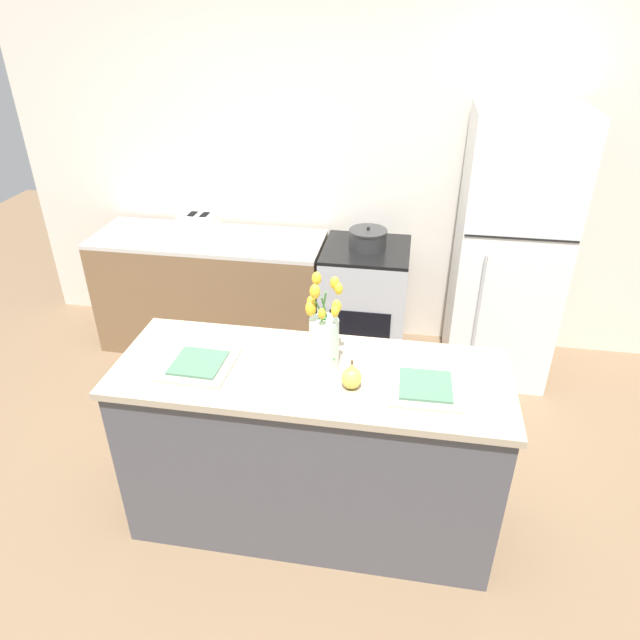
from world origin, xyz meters
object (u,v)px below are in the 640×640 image
object	(u,v)px
stove_range	(364,304)
refrigerator	(509,252)
plate_setting_right	(425,387)
cooking_pot	(368,239)
pear_figurine	(352,377)
plate_setting_left	(198,364)
flower_vase	(324,336)
toaster	(200,226)

from	to	relation	value
stove_range	refrigerator	world-z (taller)	refrigerator
plate_setting_right	cooking_pot	world-z (taller)	cooking_pot
pear_figurine	cooking_pot	bearing A→B (deg)	93.07
plate_setting_left	cooking_pot	xyz separation A→B (m)	(0.62, 1.66, -0.00)
refrigerator	pear_figurine	size ratio (longest dim) A/B	12.95
refrigerator	plate_setting_right	bearing A→B (deg)	-108.05
refrigerator	plate_setting_left	size ratio (longest dim) A/B	5.76
stove_range	plate_setting_left	xyz separation A→B (m)	(-0.61, -1.65, 0.51)
stove_range	plate_setting_right	xyz separation A→B (m)	(0.41, -1.65, 0.51)
stove_range	flower_vase	distance (m)	1.69
stove_range	pear_figurine	xyz separation A→B (m)	(0.10, -1.70, 0.56)
flower_vase	refrigerator	bearing A→B (deg)	57.35
refrigerator	plate_setting_right	size ratio (longest dim) A/B	5.76
flower_vase	plate_setting_left	xyz separation A→B (m)	(-0.56, -0.09, -0.15)
plate_setting_right	toaster	bearing A→B (deg)	134.36
flower_vase	pear_figurine	distance (m)	0.23
pear_figurine	plate_setting_left	world-z (taller)	pear_figurine
plate_setting_right	toaster	size ratio (longest dim) A/B	1.14
stove_range	pear_figurine	distance (m)	1.79
plate_setting_left	toaster	bearing A→B (deg)	109.79
plate_setting_right	cooking_pot	bearing A→B (deg)	103.76
stove_range	refrigerator	distance (m)	1.06
stove_range	cooking_pot	xyz separation A→B (m)	(0.00, 0.01, 0.51)
pear_figurine	plate_setting_right	distance (m)	0.32
stove_range	toaster	size ratio (longest dim) A/B	3.14
refrigerator	cooking_pot	bearing A→B (deg)	179.25
pear_figurine	toaster	xyz separation A→B (m)	(-1.30, 1.70, -0.03)
flower_vase	plate_setting_right	bearing A→B (deg)	-11.55
plate_setting_left	cooking_pot	size ratio (longest dim) A/B	1.21
flower_vase	pear_figurine	bearing A→B (deg)	-44.26
refrigerator	plate_setting_right	xyz separation A→B (m)	(-0.54, -1.65, 0.03)
cooking_pot	toaster	bearing A→B (deg)	-179.61
flower_vase	plate_setting_right	xyz separation A→B (m)	(0.46, -0.09, -0.15)
pear_figurine	plate_setting_left	distance (m)	0.71
cooking_pot	refrigerator	bearing A→B (deg)	-0.75
pear_figurine	plate_setting_right	size ratio (longest dim) A/B	0.44
flower_vase	cooking_pot	size ratio (longest dim) A/B	1.66
plate_setting_right	toaster	distance (m)	2.32
pear_figurine	stove_range	bearing A→B (deg)	93.24
refrigerator	stove_range	bearing A→B (deg)	-179.96
stove_range	pear_figurine	world-z (taller)	pear_figurine
plate_setting_left	plate_setting_right	world-z (taller)	same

